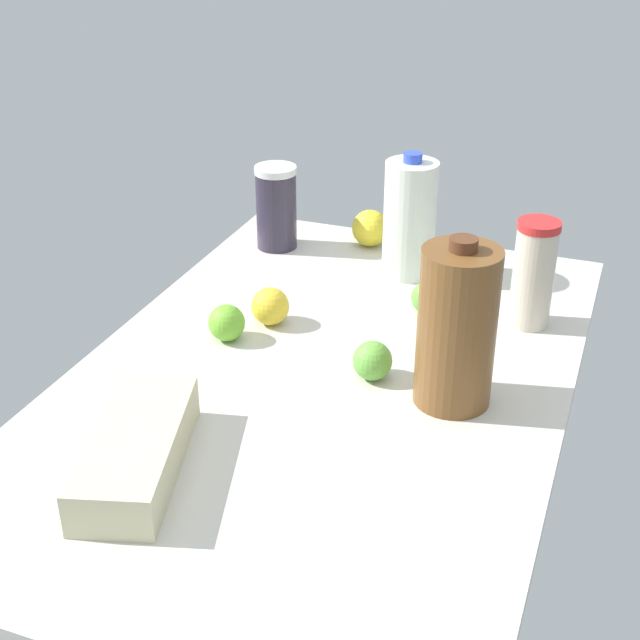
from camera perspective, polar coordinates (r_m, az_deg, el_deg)
name	(u,v)px	position (r cm, az deg, el deg)	size (l,w,h in cm)	color
countertop	(320,384)	(141.32, 0.00, -4.12)	(120.00, 76.00, 3.00)	beige
chocolate_milk_jug	(457,327)	(130.01, 8.74, -0.47)	(11.54, 11.54, 26.30)	brown
egg_carton	(136,450)	(121.50, -11.67, -8.18)	(28.06, 11.20, 6.26)	beige
shaker_bottle	(276,207)	(183.14, -2.81, 7.23)	(8.50, 8.50, 17.25)	#2F283A
tumbler_cup	(533,274)	(155.58, 13.50, 2.90)	(7.28, 7.28, 19.11)	beige
milk_jug	(410,219)	(170.47, 5.76, 6.46)	(10.03, 10.03, 24.25)	white
lime_loose	(372,361)	(138.67, 3.37, -2.61)	(6.24, 6.24, 6.24)	#65B140
lime_far_back	(227,323)	(150.06, -6.00, -0.18)	(6.24, 6.24, 6.24)	#6FBB31
lime_near_front	(427,297)	(159.27, 6.89, 1.44)	(5.82, 5.82, 5.82)	#62BA3D
lemon_by_jug	(370,228)	(185.58, 3.23, 5.89)	(7.60, 7.60, 7.60)	yellow
lemon_beside_bowl	(270,306)	(154.42, -3.21, 0.88)	(6.63, 6.63, 6.63)	yellow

